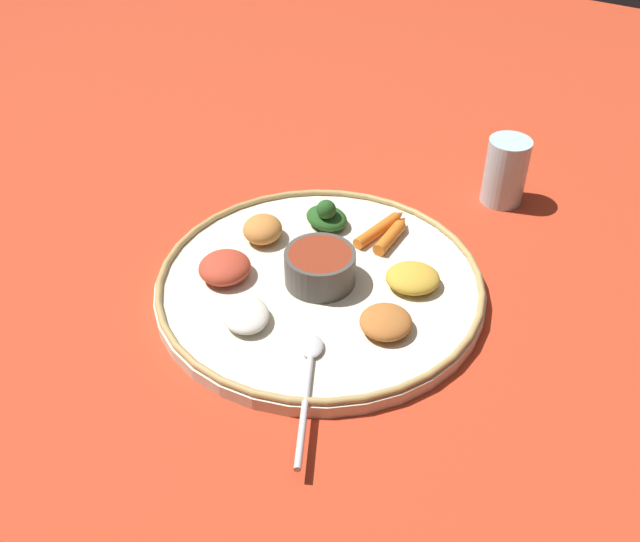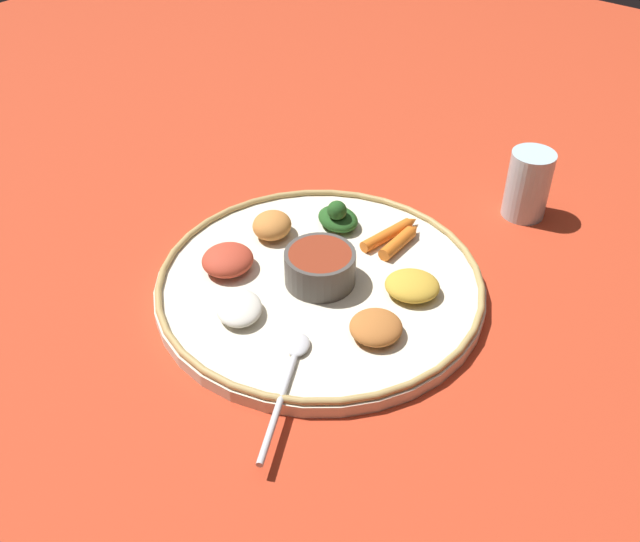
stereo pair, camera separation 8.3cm
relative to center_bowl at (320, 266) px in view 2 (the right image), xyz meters
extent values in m
plane|color=#B7381E|center=(0.00, 0.00, -0.04)|extent=(2.40, 2.40, 0.00)
cylinder|color=beige|center=(0.00, 0.00, -0.03)|extent=(0.38, 0.38, 0.02)
torus|color=tan|center=(0.00, 0.00, -0.02)|extent=(0.38, 0.38, 0.01)
cylinder|color=#4C4742|center=(0.00, 0.00, 0.00)|extent=(0.08, 0.08, 0.04)
cylinder|color=maroon|center=(0.00, 0.00, 0.02)|extent=(0.07, 0.07, 0.01)
ellipsoid|color=silver|center=(0.05, -0.10, -0.02)|extent=(0.04, 0.04, 0.01)
cylinder|color=silver|center=(0.09, -0.18, -0.02)|extent=(0.07, 0.12, 0.01)
ellipsoid|color=#23511E|center=(-0.05, 0.10, -0.01)|extent=(0.07, 0.06, 0.02)
sphere|color=#23511E|center=(-0.05, 0.09, 0.01)|extent=(0.02, 0.02, 0.02)
sphere|color=#385623|center=(-0.05, 0.09, 0.01)|extent=(0.02, 0.02, 0.02)
cylinder|color=orange|center=(0.03, 0.11, -0.01)|extent=(0.02, 0.06, 0.02)
cone|color=orange|center=(0.03, 0.15, -0.01)|extent=(0.01, 0.02, 0.01)
cylinder|color=orange|center=(0.01, 0.11, -0.01)|extent=(0.03, 0.08, 0.01)
cone|color=orange|center=(0.02, 0.16, -0.01)|extent=(0.02, 0.02, 0.01)
ellipsoid|color=gold|center=(0.09, 0.05, -0.01)|extent=(0.08, 0.08, 0.02)
ellipsoid|color=#B73D28|center=(-0.10, -0.05, -0.01)|extent=(0.06, 0.07, 0.03)
ellipsoid|color=silver|center=(-0.03, -0.10, -0.01)|extent=(0.08, 0.08, 0.02)
ellipsoid|color=#B2662D|center=(0.10, -0.03, -0.01)|extent=(0.06, 0.06, 0.02)
ellipsoid|color=#C67A38|center=(-0.10, 0.03, -0.01)|extent=(0.07, 0.07, 0.03)
cylinder|color=silver|center=(0.11, 0.30, 0.01)|extent=(0.06, 0.06, 0.09)
cylinder|color=tan|center=(0.11, 0.30, -0.01)|extent=(0.05, 0.05, 0.05)
camera|label=1|loc=(0.34, -0.55, 0.51)|focal=40.42mm
camera|label=2|loc=(0.41, -0.50, 0.51)|focal=40.42mm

